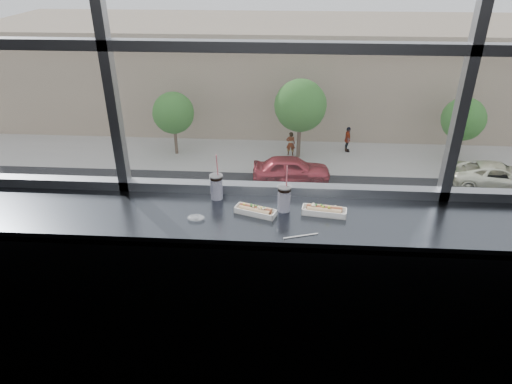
# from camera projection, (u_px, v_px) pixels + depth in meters

# --- Properties ---
(wall_back_lower) EXTENTS (6.00, 0.00, 6.00)m
(wall_back_lower) POSITION_uv_depth(u_px,v_px,m) (279.00, 263.00, 3.15)
(wall_back_lower) COLOR black
(wall_back_lower) RESTS_ON ground
(counter) EXTENTS (6.00, 0.55, 0.06)m
(counter) POSITION_uv_depth(u_px,v_px,m) (280.00, 220.00, 2.66)
(counter) COLOR #484D55
(counter) RESTS_ON ground
(counter_fascia) EXTENTS (6.00, 0.04, 1.04)m
(counter_fascia) POSITION_uv_depth(u_px,v_px,m) (277.00, 318.00, 2.69)
(counter_fascia) COLOR #484D55
(counter_fascia) RESTS_ON ground
(hotdog_tray_left) EXTENTS (0.26, 0.15, 0.06)m
(hotdog_tray_left) POSITION_uv_depth(u_px,v_px,m) (255.00, 210.00, 2.65)
(hotdog_tray_left) COLOR white
(hotdog_tray_left) RESTS_ON counter
(hotdog_tray_right) EXTENTS (0.27, 0.12, 0.06)m
(hotdog_tray_right) POSITION_uv_depth(u_px,v_px,m) (324.00, 210.00, 2.65)
(hotdog_tray_right) COLOR white
(hotdog_tray_right) RESTS_ON counter
(soda_cup_left) EXTENTS (0.08, 0.08, 0.30)m
(soda_cup_left) POSITION_uv_depth(u_px,v_px,m) (216.00, 186.00, 2.79)
(soda_cup_left) COLOR white
(soda_cup_left) RESTS_ON counter
(soda_cup_right) EXTENTS (0.08, 0.08, 0.30)m
(soda_cup_right) POSITION_uv_depth(u_px,v_px,m) (284.00, 197.00, 2.66)
(soda_cup_right) COLOR white
(soda_cup_right) RESTS_ON counter
(loose_straw) EXTENTS (0.19, 0.07, 0.01)m
(loose_straw) POSITION_uv_depth(u_px,v_px,m) (301.00, 236.00, 2.46)
(loose_straw) COLOR white
(loose_straw) RESTS_ON counter
(wrapper) EXTENTS (0.10, 0.07, 0.02)m
(wrapper) POSITION_uv_depth(u_px,v_px,m) (196.00, 218.00, 2.60)
(wrapper) COLOR silver
(wrapper) RESTS_ON counter
(plaza_ground) EXTENTS (120.00, 120.00, 0.00)m
(plaza_ground) POSITION_uv_depth(u_px,v_px,m) (285.00, 96.00, 46.85)
(plaza_ground) COLOR #A3A09C
(plaza_ground) RESTS_ON ground
(street_asphalt) EXTENTS (80.00, 10.00, 0.06)m
(street_asphalt) POSITION_uv_depth(u_px,v_px,m) (282.00, 212.00, 26.18)
(street_asphalt) COLOR black
(street_asphalt) RESTS_ON plaza_ground
(far_sidewalk) EXTENTS (80.00, 6.00, 0.04)m
(far_sidewalk) POSITION_uv_depth(u_px,v_px,m) (283.00, 156.00, 33.22)
(far_sidewalk) COLOR #A3A09C
(far_sidewalk) RESTS_ON plaza_ground
(far_building) EXTENTS (50.00, 14.00, 8.00)m
(far_building) POSITION_uv_depth(u_px,v_px,m) (286.00, 69.00, 40.12)
(far_building) COLOR gray
(far_building) RESTS_ON plaza_ground
(car_near_b) EXTENTS (2.44, 5.74, 1.90)m
(car_near_b) POSITION_uv_depth(u_px,v_px,m) (162.00, 233.00, 22.55)
(car_near_b) COLOR #2B2B2B
(car_near_b) RESTS_ON street_asphalt
(car_near_c) EXTENTS (2.98, 6.39, 2.08)m
(car_near_c) POSITION_uv_depth(u_px,v_px,m) (301.00, 236.00, 22.10)
(car_near_c) COLOR maroon
(car_near_c) RESTS_ON street_asphalt
(car_far_b) EXTENTS (3.23, 6.91, 2.25)m
(car_far_b) POSITION_uv_depth(u_px,v_px,m) (292.00, 165.00, 29.12)
(car_far_b) COLOR #BB2C3A
(car_far_b) RESTS_ON street_asphalt
(car_far_c) EXTENTS (3.18, 6.47, 2.08)m
(car_far_c) POSITION_uv_depth(u_px,v_px,m) (498.00, 172.00, 28.41)
(car_far_c) COLOR white
(car_far_c) RESTS_ON street_asphalt
(car_near_d) EXTENTS (2.98, 6.55, 2.14)m
(car_near_d) POSITION_uv_depth(u_px,v_px,m) (407.00, 240.00, 21.80)
(car_near_d) COLOR beige
(car_near_d) RESTS_ON street_asphalt
(pedestrian_c) EXTENTS (0.76, 1.02, 2.28)m
(pedestrian_c) POSITION_uv_depth(u_px,v_px,m) (348.00, 137.00, 33.44)
(pedestrian_c) COLOR #66605B
(pedestrian_c) RESTS_ON far_sidewalk
(pedestrian_b) EXTENTS (0.96, 0.72, 2.16)m
(pedestrian_b) POSITION_uv_depth(u_px,v_px,m) (291.00, 141.00, 32.85)
(pedestrian_b) COLOR #66605B
(pedestrian_b) RESTS_ON far_sidewalk
(tree_left) EXTENTS (2.96, 2.96, 4.62)m
(tree_left) POSITION_uv_depth(u_px,v_px,m) (173.00, 113.00, 32.20)
(tree_left) COLOR #47382B
(tree_left) RESTS_ON far_sidewalk
(tree_center) EXTENTS (3.63, 3.63, 5.68)m
(tree_center) POSITION_uv_depth(u_px,v_px,m) (300.00, 106.00, 31.34)
(tree_center) COLOR #47382B
(tree_center) RESTS_ON far_sidewalk
(tree_right) EXTENTS (2.96, 2.96, 4.63)m
(tree_right) POSITION_uv_depth(u_px,v_px,m) (463.00, 119.00, 31.03)
(tree_right) COLOR #47382B
(tree_right) RESTS_ON far_sidewalk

